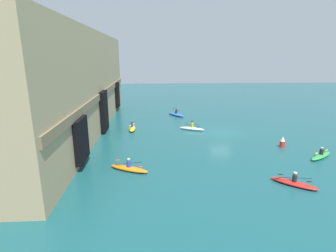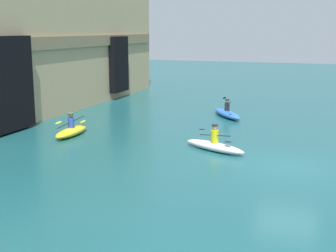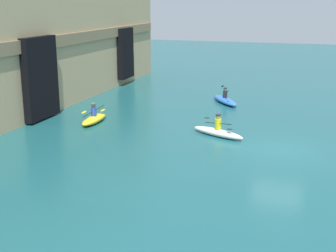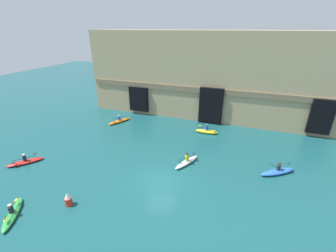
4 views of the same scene
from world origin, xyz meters
name	(u,v)px [view 3 (image 3 of 4)]	position (x,y,z in m)	size (l,w,h in m)	color
ground_plane	(280,150)	(0.00, 0.00, 0.00)	(120.00, 120.00, 0.00)	#195156
kayak_blue	(225,100)	(9.83, 4.72, 0.24)	(3.38, 2.72, 1.20)	blue
kayak_yellow	(94,119)	(1.94, 11.16, 0.26)	(2.86, 0.89, 1.21)	yellow
kayak_white	(218,132)	(1.43, 3.44, 0.26)	(1.96, 3.24, 1.22)	white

